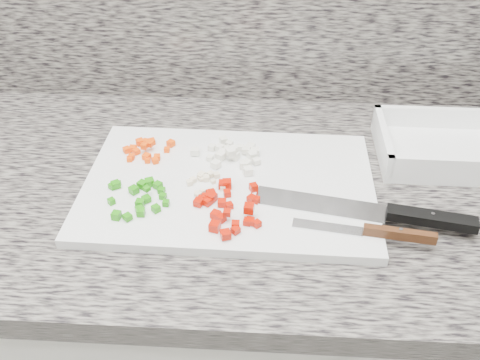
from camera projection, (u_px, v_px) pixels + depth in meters
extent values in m
cube|color=white|center=(191.00, 341.00, 1.22)|extent=(3.92, 0.62, 0.86)
cube|color=slate|center=(177.00, 186.00, 0.95)|extent=(3.96, 0.64, 0.04)
cube|color=silver|center=(229.00, 186.00, 0.91)|extent=(0.49, 0.33, 0.02)
cube|color=#FA4705|center=(127.00, 150.00, 0.97)|extent=(0.02, 0.02, 0.01)
cube|color=#FA4705|center=(133.00, 148.00, 0.97)|extent=(0.01, 0.01, 0.01)
cube|color=#FA4705|center=(171.00, 143.00, 0.98)|extent=(0.02, 0.02, 0.01)
cube|color=#FA4705|center=(147.00, 157.00, 0.95)|extent=(0.02, 0.02, 0.01)
cube|color=#FA4705|center=(140.00, 143.00, 0.99)|extent=(0.01, 0.01, 0.01)
cube|color=#FA4705|center=(144.00, 146.00, 0.96)|extent=(0.01, 0.01, 0.01)
cube|color=#FA4705|center=(150.00, 144.00, 0.97)|extent=(0.01, 0.01, 0.01)
cube|color=#FA4705|center=(155.00, 161.00, 0.94)|extent=(0.01, 0.01, 0.01)
cube|color=#FA4705|center=(129.00, 159.00, 0.95)|extent=(0.01, 0.01, 0.01)
cube|color=#FA4705|center=(148.00, 160.00, 0.94)|extent=(0.01, 0.01, 0.01)
cube|color=#FA4705|center=(157.00, 157.00, 0.95)|extent=(0.01, 0.01, 0.01)
cube|color=#FA4705|center=(136.00, 151.00, 0.96)|extent=(0.02, 0.02, 0.01)
cube|color=#FA4705|center=(140.00, 142.00, 0.99)|extent=(0.02, 0.02, 0.01)
cube|color=#FA4705|center=(152.00, 141.00, 0.99)|extent=(0.02, 0.02, 0.01)
cube|color=#FA4705|center=(167.00, 150.00, 0.97)|extent=(0.01, 0.01, 0.01)
cube|color=#FA4705|center=(171.00, 143.00, 0.99)|extent=(0.01, 0.01, 0.01)
cube|color=#FA4705|center=(131.00, 157.00, 0.95)|extent=(0.01, 0.01, 0.01)
cube|color=#FA4705|center=(146.00, 142.00, 0.99)|extent=(0.01, 0.01, 0.01)
cube|color=white|center=(235.00, 156.00, 0.95)|extent=(0.02, 0.02, 0.01)
cube|color=white|center=(231.00, 152.00, 0.94)|extent=(0.02, 0.02, 0.01)
cube|color=white|center=(247.00, 170.00, 0.92)|extent=(0.01, 0.01, 0.01)
cube|color=white|center=(223.00, 152.00, 0.96)|extent=(0.01, 0.01, 0.01)
cube|color=white|center=(254.00, 152.00, 0.96)|extent=(0.02, 0.02, 0.01)
cube|color=white|center=(223.00, 140.00, 0.99)|extent=(0.02, 0.02, 0.01)
cube|color=white|center=(216.00, 164.00, 0.93)|extent=(0.02, 0.02, 0.01)
cube|color=white|center=(244.00, 164.00, 0.93)|extent=(0.02, 0.02, 0.01)
cube|color=white|center=(212.00, 147.00, 0.97)|extent=(0.01, 0.01, 0.01)
cube|color=white|center=(246.00, 163.00, 0.93)|extent=(0.02, 0.02, 0.01)
cube|color=white|center=(229.00, 144.00, 0.98)|extent=(0.01, 0.01, 0.01)
cube|color=white|center=(195.00, 151.00, 0.96)|extent=(0.02, 0.02, 0.01)
cube|color=white|center=(252.00, 155.00, 0.95)|extent=(0.02, 0.02, 0.01)
cube|color=white|center=(210.00, 158.00, 0.95)|extent=(0.01, 0.01, 0.01)
cube|color=white|center=(255.00, 151.00, 0.96)|extent=(0.02, 0.02, 0.01)
cube|color=white|center=(220.00, 148.00, 0.97)|extent=(0.02, 0.02, 0.01)
cube|color=white|center=(256.00, 161.00, 0.94)|extent=(0.02, 0.02, 0.01)
cube|color=white|center=(220.00, 156.00, 0.95)|extent=(0.02, 0.02, 0.01)
cube|color=white|center=(233.00, 150.00, 0.95)|extent=(0.02, 0.02, 0.01)
cube|color=white|center=(251.00, 147.00, 0.97)|extent=(0.02, 0.02, 0.01)
cube|color=white|center=(227.00, 149.00, 0.97)|extent=(0.02, 0.02, 0.01)
cube|color=white|center=(240.00, 147.00, 0.97)|extent=(0.01, 0.01, 0.01)
cube|color=white|center=(246.00, 150.00, 0.96)|extent=(0.02, 0.02, 0.01)
cube|color=white|center=(248.00, 171.00, 0.91)|extent=(0.02, 0.02, 0.01)
cube|color=#1F810B|center=(156.00, 209.00, 0.84)|extent=(0.02, 0.02, 0.01)
cube|color=#1F810B|center=(116.00, 215.00, 0.82)|extent=(0.02, 0.02, 0.01)
cube|color=#1F810B|center=(116.00, 184.00, 0.88)|extent=(0.02, 0.02, 0.01)
cube|color=#1F810B|center=(134.00, 190.00, 0.87)|extent=(0.02, 0.02, 0.01)
cube|color=#1F810B|center=(150.00, 182.00, 0.89)|extent=(0.02, 0.02, 0.01)
cube|color=#1F810B|center=(163.00, 196.00, 0.86)|extent=(0.01, 0.01, 0.01)
cube|color=#1F810B|center=(140.00, 203.00, 0.85)|extent=(0.01, 0.01, 0.01)
cube|color=#1F810B|center=(147.00, 189.00, 0.86)|extent=(0.01, 0.01, 0.01)
cube|color=#1F810B|center=(111.00, 201.00, 0.85)|extent=(0.01, 0.01, 0.01)
cube|color=#1F810B|center=(146.00, 185.00, 0.89)|extent=(0.01, 0.01, 0.01)
cube|color=#1F810B|center=(140.00, 210.00, 0.83)|extent=(0.02, 0.02, 0.01)
cube|color=#1F810B|center=(166.00, 203.00, 0.85)|extent=(0.01, 0.01, 0.01)
cube|color=#1F810B|center=(142.00, 184.00, 0.88)|extent=(0.02, 0.02, 0.01)
cube|color=#1F810B|center=(127.00, 217.00, 0.82)|extent=(0.02, 0.02, 0.01)
cube|color=#1F810B|center=(113.00, 186.00, 0.88)|extent=(0.02, 0.02, 0.01)
cube|color=#1F810B|center=(117.00, 184.00, 0.89)|extent=(0.01, 0.01, 0.01)
cube|color=#1F810B|center=(146.00, 199.00, 0.86)|extent=(0.02, 0.02, 0.01)
cube|color=#1F810B|center=(141.00, 212.00, 0.83)|extent=(0.01, 0.01, 0.01)
cube|color=#1F810B|center=(161.00, 190.00, 0.87)|extent=(0.01, 0.01, 0.01)
cube|color=#1F810B|center=(158.00, 185.00, 0.88)|extent=(0.02, 0.02, 0.01)
cube|color=#B21202|center=(216.00, 214.00, 0.82)|extent=(0.02, 0.02, 0.01)
cube|color=#B21202|center=(215.00, 226.00, 0.80)|extent=(0.02, 0.02, 0.01)
cube|color=#B21202|center=(223.00, 184.00, 0.88)|extent=(0.02, 0.02, 0.01)
cube|color=#B21202|center=(257.00, 224.00, 0.81)|extent=(0.02, 0.02, 0.01)
cube|color=#B21202|center=(249.00, 208.00, 0.82)|extent=(0.02, 0.02, 0.01)
cube|color=#B21202|center=(250.00, 221.00, 0.81)|extent=(0.01, 0.01, 0.01)
cube|color=#B21202|center=(236.00, 225.00, 0.81)|extent=(0.01, 0.01, 0.01)
cube|color=#B21202|center=(252.00, 198.00, 0.86)|extent=(0.02, 0.02, 0.01)
cube|color=#B21202|center=(198.00, 202.00, 0.85)|extent=(0.02, 0.02, 0.01)
cube|color=#B21202|center=(227.00, 193.00, 0.87)|extent=(0.01, 0.01, 0.01)
cube|color=#B21202|center=(222.00, 203.00, 0.85)|extent=(0.01, 0.01, 0.01)
cube|color=#B21202|center=(211.00, 197.00, 0.86)|extent=(0.02, 0.02, 0.01)
cube|color=#B21202|center=(211.00, 194.00, 0.86)|extent=(0.02, 0.02, 0.01)
cube|color=#B21202|center=(206.00, 198.00, 0.86)|extent=(0.01, 0.01, 0.01)
cube|color=#B21202|center=(227.00, 184.00, 0.88)|extent=(0.02, 0.02, 0.01)
cube|color=#B21202|center=(256.00, 200.00, 0.85)|extent=(0.01, 0.01, 0.01)
cube|color=#B21202|center=(226.00, 234.00, 0.79)|extent=(0.02, 0.02, 0.01)
cube|color=#B21202|center=(253.00, 187.00, 0.88)|extent=(0.02, 0.02, 0.01)
cube|color=#B21202|center=(201.00, 199.00, 0.86)|extent=(0.01, 0.01, 0.01)
cube|color=#B21202|center=(221.00, 218.00, 0.82)|extent=(0.02, 0.02, 0.01)
cube|color=#B21202|center=(229.00, 206.00, 0.84)|extent=(0.01, 0.01, 0.01)
cube|color=#B21202|center=(247.00, 222.00, 0.81)|extent=(0.01, 0.01, 0.01)
cube|color=#B21202|center=(236.00, 230.00, 0.80)|extent=(0.02, 0.02, 0.01)
cube|color=#B21202|center=(227.00, 213.00, 0.81)|extent=(0.01, 0.01, 0.01)
cube|color=#B21202|center=(207.00, 202.00, 0.85)|extent=(0.02, 0.02, 0.01)
cube|color=#B21202|center=(225.00, 235.00, 0.79)|extent=(0.01, 0.01, 0.01)
cube|color=beige|center=(193.00, 180.00, 0.90)|extent=(0.01, 0.01, 0.01)
cube|color=beige|center=(203.00, 178.00, 0.90)|extent=(0.01, 0.01, 0.01)
cube|color=beige|center=(202.00, 175.00, 0.91)|extent=(0.01, 0.01, 0.01)
cube|color=beige|center=(203.00, 192.00, 0.87)|extent=(0.01, 0.01, 0.01)
cube|color=beige|center=(206.00, 178.00, 0.90)|extent=(0.01, 0.01, 0.01)
cube|color=beige|center=(190.00, 183.00, 0.89)|extent=(0.01, 0.01, 0.01)
cube|color=beige|center=(198.00, 194.00, 0.87)|extent=(0.01, 0.01, 0.01)
cube|color=beige|center=(197.00, 194.00, 0.87)|extent=(0.01, 0.01, 0.01)
cube|color=beige|center=(201.00, 177.00, 0.90)|extent=(0.01, 0.01, 0.01)
cube|color=beige|center=(211.00, 174.00, 0.91)|extent=(0.01, 0.01, 0.01)
cube|color=beige|center=(213.00, 182.00, 0.90)|extent=(0.01, 0.01, 0.01)
cube|color=beige|center=(216.00, 175.00, 0.91)|extent=(0.01, 0.01, 0.01)
cube|color=beige|center=(211.00, 190.00, 0.88)|extent=(0.01, 0.01, 0.01)
cube|color=beige|center=(206.00, 177.00, 0.90)|extent=(0.01, 0.01, 0.01)
cube|color=beige|center=(201.00, 179.00, 0.90)|extent=(0.01, 0.01, 0.01)
cube|color=beige|center=(223.00, 188.00, 0.88)|extent=(0.01, 0.01, 0.01)
cube|color=silver|center=(319.00, 204.00, 0.85)|extent=(0.21, 0.08, 0.00)
cube|color=black|center=(432.00, 218.00, 0.81)|extent=(0.14, 0.05, 0.02)
cylinder|color=silver|center=(433.00, 214.00, 0.81)|extent=(0.01, 0.01, 0.00)
cube|color=silver|center=(327.00, 228.00, 0.81)|extent=(0.11, 0.04, 0.00)
cube|color=#452311|center=(400.00, 234.00, 0.79)|extent=(0.11, 0.03, 0.02)
cylinder|color=silver|center=(401.00, 230.00, 0.78)|extent=(0.01, 0.01, 0.00)
cube|color=white|center=(447.00, 154.00, 0.99)|extent=(0.26, 0.19, 0.01)
cube|color=white|center=(439.00, 118.00, 1.04)|extent=(0.25, 0.01, 0.04)
cube|color=white|center=(462.00, 169.00, 0.90)|extent=(0.25, 0.01, 0.04)
cube|color=white|center=(383.00, 139.00, 0.98)|extent=(0.01, 0.18, 0.04)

